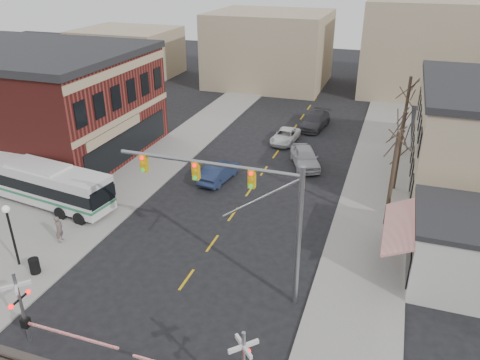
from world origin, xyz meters
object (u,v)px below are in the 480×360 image
traffic_signal_mast (247,200)px  car_d (315,121)px  pedestrian_far (94,203)px  street_lamp (9,223)px  car_b (219,172)px  pedestrian_near (59,229)px  rr_crossing_west (29,310)px  transit_bus (41,183)px  car_c (285,136)px  car_a (305,157)px  trash_bin (35,266)px

traffic_signal_mast → car_d: size_ratio=1.81×
pedestrian_far → street_lamp: bearing=-140.5°
car_b → pedestrian_near: 13.67m
traffic_signal_mast → pedestrian_far: 14.72m
car_b → pedestrian_near: bearing=69.6°
rr_crossing_west → traffic_signal_mast: bearing=39.4°
car_d → transit_bus: bearing=-116.3°
traffic_signal_mast → car_c: 24.07m
transit_bus → street_lamp: 8.16m
transit_bus → car_a: transit_bus is taller
street_lamp → car_a: street_lamp is taller
traffic_signal_mast → pedestrian_far: bearing=160.1°
car_d → pedestrian_near: size_ratio=3.01×
rr_crossing_west → pedestrian_far: bearing=111.8°
car_c → rr_crossing_west: bearing=-95.6°
traffic_signal_mast → trash_bin: (-12.18, -2.54, -5.14)m
car_c → transit_bus: bearing=-123.8°
pedestrian_far → pedestrian_near: bearing=-133.5°
car_c → pedestrian_near: (-9.42, -22.51, 0.39)m
car_d → pedestrian_far: (-11.51, -23.73, 0.07)m
transit_bus → pedestrian_far: (4.56, -0.14, -0.86)m
street_lamp → car_c: street_lamp is taller
rr_crossing_west → street_lamp: street_lamp is taller
traffic_signal_mast → rr_crossing_west: 11.53m
transit_bus → car_c: size_ratio=2.62×
car_a → pedestrian_far: bearing=-156.2°
street_lamp → car_d: bearing=68.4°
street_lamp → pedestrian_far: 7.26m
transit_bus → car_d: 28.56m
pedestrian_near → transit_bus: bearing=41.8°
car_b → rr_crossing_west: bearing=92.0°
car_d → pedestrian_near: bearing=-104.4°
trash_bin → car_c: car_c is taller
street_lamp → trash_bin: size_ratio=4.25×
car_c → pedestrian_far: bearing=-113.6°
car_a → traffic_signal_mast: bearing=-111.3°
rr_crossing_west → street_lamp: size_ratio=1.40×
trash_bin → car_a: size_ratio=0.19×
trash_bin → pedestrian_near: pedestrian_near is taller
pedestrian_near → rr_crossing_west: bearing=-156.2°
transit_bus → traffic_signal_mast: (17.63, -4.86, 4.01)m
rr_crossing_west → trash_bin: rr_crossing_west is taller
car_a → car_d: car_a is taller
trash_bin → pedestrian_near: size_ratio=0.52×
street_lamp → trash_bin: street_lamp is taller
car_b → car_d: bearing=-100.7°
traffic_signal_mast → transit_bus: bearing=164.6°
street_lamp → pedestrian_near: street_lamp is taller
trash_bin → pedestrian_near: 3.40m
car_a → pedestrian_far: car_a is taller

